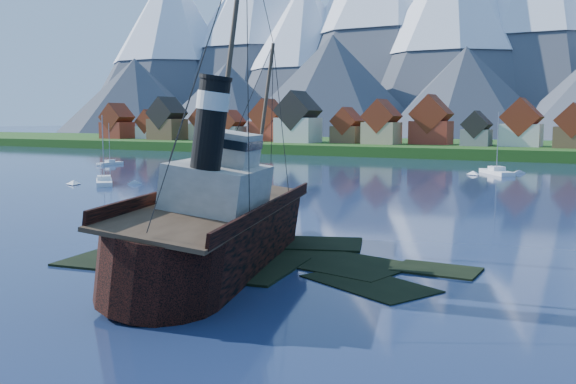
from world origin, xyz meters
The scene contains 10 objects.
ground centered at (0.00, 0.00, 0.00)m, with size 1400.00×1400.00×0.00m, color #1B294C.
shoal centered at (1.78, 2.15, -0.35)m, with size 31.71×21.24×1.14m.
shore_bank centered at (0.00, 170.00, 0.00)m, with size 600.00×80.00×3.20m, color #184012.
seawall centered at (0.00, 132.00, 0.00)m, with size 600.00×2.50×2.00m, color #3F3D38.
town centered at (-33.12, 152.18, 8.99)m, with size 250.96×16.69×17.30m.
tugboat_wreck centered at (0.05, -0.19, 3.18)m, with size 7.45×32.08×25.42m.
sailboat_a centered at (-51.42, 39.07, 0.27)m, with size 8.78×8.79×12.14m.
sailboat_b centered at (-83.12, 73.26, 0.24)m, with size 1.98×7.22×10.41m.
sailboat_c centered at (-63.46, 89.64, 0.22)m, with size 7.85×4.69×9.91m.
sailboat_e centered at (3.14, 90.99, 0.28)m, with size 8.48×10.80×12.90m.
Camera 1 is at (27.40, -40.77, 11.17)m, focal length 40.00 mm.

